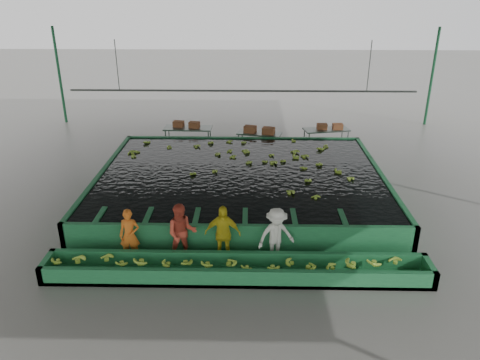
{
  "coord_description": "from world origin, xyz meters",
  "views": [
    {
      "loc": [
        0.31,
        -13.78,
        7.1
      ],
      "look_at": [
        0.0,
        0.5,
        1.0
      ],
      "focal_mm": 35.0,
      "sensor_mm": 36.0,
      "label": 1
    }
  ],
  "objects_px": {
    "packing_table_right": "(326,139)",
    "box_stack_left": "(187,127)",
    "worker_c": "(223,234)",
    "sorting_trough": "(237,269)",
    "flotation_tank": "(241,183)",
    "packing_table_mid": "(259,142)",
    "box_stack_mid": "(259,133)",
    "box_stack_right": "(330,129)",
    "worker_b": "(182,233)",
    "worker_a": "(130,235)",
    "packing_table_left": "(188,138)",
    "worker_d": "(276,235)"
  },
  "relations": [
    {
      "from": "box_stack_left",
      "to": "box_stack_right",
      "type": "height_order",
      "value": "box_stack_left"
    },
    {
      "from": "sorting_trough",
      "to": "box_stack_right",
      "type": "height_order",
      "value": "box_stack_right"
    },
    {
      "from": "worker_c",
      "to": "worker_b",
      "type": "bearing_deg",
      "value": -178.72
    },
    {
      "from": "packing_table_left",
      "to": "box_stack_left",
      "type": "distance_m",
      "value": 0.5
    },
    {
      "from": "worker_a",
      "to": "worker_c",
      "type": "relative_size",
      "value": 0.91
    },
    {
      "from": "worker_b",
      "to": "packing_table_mid",
      "type": "relative_size",
      "value": 0.87
    },
    {
      "from": "box_stack_right",
      "to": "box_stack_mid",
      "type": "bearing_deg",
      "value": -170.45
    },
    {
      "from": "box_stack_left",
      "to": "box_stack_right",
      "type": "relative_size",
      "value": 1.05
    },
    {
      "from": "sorting_trough",
      "to": "box_stack_right",
      "type": "xyz_separation_m",
      "value": [
        3.93,
        10.23,
        0.67
      ]
    },
    {
      "from": "worker_c",
      "to": "packing_table_mid",
      "type": "bearing_deg",
      "value": 84.04
    },
    {
      "from": "worker_b",
      "to": "box_stack_mid",
      "type": "xyz_separation_m",
      "value": [
        2.23,
        8.89,
        0.04
      ]
    },
    {
      "from": "packing_table_left",
      "to": "box_stack_right",
      "type": "bearing_deg",
      "value": 0.46
    },
    {
      "from": "worker_b",
      "to": "packing_table_mid",
      "type": "distance_m",
      "value": 9.24
    },
    {
      "from": "worker_d",
      "to": "box_stack_right",
      "type": "height_order",
      "value": "worker_d"
    },
    {
      "from": "worker_c",
      "to": "worker_a",
      "type": "bearing_deg",
      "value": -178.72
    },
    {
      "from": "packing_table_left",
      "to": "worker_d",
      "type": "bearing_deg",
      "value": -69.33
    },
    {
      "from": "worker_c",
      "to": "packing_table_mid",
      "type": "distance_m",
      "value": 9.04
    },
    {
      "from": "box_stack_left",
      "to": "box_stack_mid",
      "type": "distance_m",
      "value": 3.34
    },
    {
      "from": "worker_a",
      "to": "sorting_trough",
      "type": "bearing_deg",
      "value": -17.87
    },
    {
      "from": "worker_c",
      "to": "packing_table_mid",
      "type": "relative_size",
      "value": 0.86
    },
    {
      "from": "packing_table_mid",
      "to": "box_stack_right",
      "type": "height_order",
      "value": "box_stack_right"
    },
    {
      "from": "packing_table_left",
      "to": "box_stack_left",
      "type": "bearing_deg",
      "value": 149.52
    },
    {
      "from": "packing_table_left",
      "to": "packing_table_right",
      "type": "height_order",
      "value": "packing_table_left"
    },
    {
      "from": "packing_table_left",
      "to": "packing_table_right",
      "type": "bearing_deg",
      "value": 0.72
    },
    {
      "from": "packing_table_right",
      "to": "box_stack_left",
      "type": "relative_size",
      "value": 1.67
    },
    {
      "from": "packing_table_right",
      "to": "box_stack_mid",
      "type": "relative_size",
      "value": 1.49
    },
    {
      "from": "box_stack_mid",
      "to": "packing_table_right",
      "type": "bearing_deg",
      "value": 10.48
    },
    {
      "from": "sorting_trough",
      "to": "packing_table_mid",
      "type": "xyz_separation_m",
      "value": [
        0.74,
        9.76,
        0.19
      ]
    },
    {
      "from": "worker_a",
      "to": "packing_table_right",
      "type": "bearing_deg",
      "value": 52.1
    },
    {
      "from": "worker_c",
      "to": "sorting_trough",
      "type": "bearing_deg",
      "value": -62.3
    },
    {
      "from": "flotation_tank",
      "to": "worker_c",
      "type": "bearing_deg",
      "value": -95.28
    },
    {
      "from": "box_stack_right",
      "to": "worker_c",
      "type": "bearing_deg",
      "value": -114.64
    },
    {
      "from": "worker_c",
      "to": "box_stack_left",
      "type": "relative_size",
      "value": 1.37
    },
    {
      "from": "worker_b",
      "to": "packing_table_right",
      "type": "xyz_separation_m",
      "value": [
        5.28,
        9.45,
        -0.38
      ]
    },
    {
      "from": "sorting_trough",
      "to": "worker_d",
      "type": "height_order",
      "value": "worker_d"
    },
    {
      "from": "box_stack_mid",
      "to": "box_stack_left",
      "type": "bearing_deg",
      "value": 170.92
    },
    {
      "from": "worker_a",
      "to": "box_stack_right",
      "type": "bearing_deg",
      "value": 51.46
    },
    {
      "from": "packing_table_left",
      "to": "box_stack_left",
      "type": "xyz_separation_m",
      "value": [
        -0.07,
        0.04,
        0.49
      ]
    },
    {
      "from": "worker_c",
      "to": "packing_table_right",
      "type": "distance_m",
      "value": 10.34
    },
    {
      "from": "box_stack_mid",
      "to": "box_stack_right",
      "type": "xyz_separation_m",
      "value": [
        3.19,
        0.54,
        0.04
      ]
    },
    {
      "from": "worker_d",
      "to": "box_stack_left",
      "type": "relative_size",
      "value": 1.32
    },
    {
      "from": "worker_a",
      "to": "worker_d",
      "type": "xyz_separation_m",
      "value": [
        3.97,
        0.0,
        0.04
      ]
    },
    {
      "from": "worker_b",
      "to": "worker_c",
      "type": "distance_m",
      "value": 1.1
    },
    {
      "from": "packing_table_right",
      "to": "worker_b",
      "type": "bearing_deg",
      "value": -119.19
    },
    {
      "from": "flotation_tank",
      "to": "packing_table_mid",
      "type": "relative_size",
      "value": 5.18
    },
    {
      "from": "packing_table_mid",
      "to": "box_stack_mid",
      "type": "relative_size",
      "value": 1.42
    },
    {
      "from": "sorting_trough",
      "to": "worker_c",
      "type": "xyz_separation_m",
      "value": [
        -0.4,
        0.8,
        0.58
      ]
    },
    {
      "from": "packing_table_right",
      "to": "box_stack_right",
      "type": "bearing_deg",
      "value": -11.0
    },
    {
      "from": "box_stack_mid",
      "to": "packing_table_left",
      "type": "bearing_deg",
      "value": 171.44
    },
    {
      "from": "sorting_trough",
      "to": "packing_table_right",
      "type": "distance_m",
      "value": 10.93
    }
  ]
}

